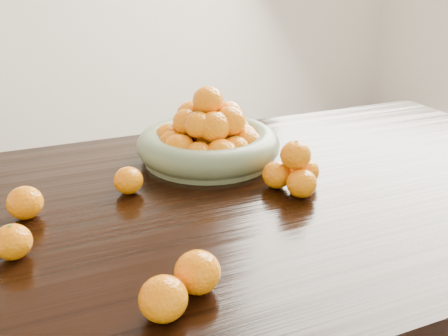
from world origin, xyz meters
name	(u,v)px	position (x,y,z in m)	size (l,w,h in m)	color
dining_table	(210,236)	(0.00, 0.00, 0.66)	(2.00, 1.00, 0.75)	black
fruit_bowl	(209,139)	(0.09, 0.23, 0.80)	(0.37, 0.37, 0.19)	#707F5D
orange_pyramid	(295,171)	(0.20, -0.02, 0.80)	(0.14, 0.13, 0.12)	orange
loose_orange_0	(13,242)	(-0.40, -0.08, 0.78)	(0.07, 0.07, 0.06)	orange
loose_orange_1	(163,299)	(-0.20, -0.34, 0.78)	(0.07, 0.07, 0.07)	orange
loose_orange_2	(197,272)	(-0.13, -0.29, 0.78)	(0.07, 0.07, 0.07)	orange
loose_orange_3	(25,203)	(-0.37, 0.07, 0.78)	(0.07, 0.07, 0.07)	orange
loose_orange_4	(128,180)	(-0.15, 0.11, 0.78)	(0.07, 0.07, 0.06)	orange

